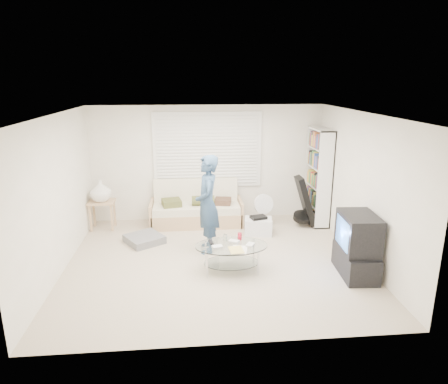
{
  "coord_description": "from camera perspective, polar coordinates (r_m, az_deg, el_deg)",
  "views": [
    {
      "loc": [
        -0.43,
        -6.27,
        3.04
      ],
      "look_at": [
        0.18,
        0.3,
        1.15
      ],
      "focal_mm": 32.0,
      "sensor_mm": 36.0,
      "label": 1
    }
  ],
  "objects": [
    {
      "name": "grey_floor_pillow",
      "position": [
        7.84,
        -11.31,
        -6.61
      ],
      "size": [
        0.86,
        0.86,
        0.14
      ],
      "primitive_type": "cube",
      "rotation": [
        0.0,
        0.0,
        0.57
      ],
      "color": "slate",
      "rests_on": "ground"
    },
    {
      "name": "standing_person",
      "position": [
        7.08,
        -2.39,
        -1.76
      ],
      "size": [
        0.42,
        0.64,
        1.77
      ],
      "primitive_type": "imported",
      "rotation": [
        0.0,
        0.0,
        -1.57
      ],
      "color": "#2E4C67",
      "rests_on": "ground"
    },
    {
      "name": "futon_sofa",
      "position": [
        8.59,
        -3.96,
        -2.57
      ],
      "size": [
        1.95,
        0.78,
        0.95
      ],
      "color": "tan",
      "rests_on": "ground"
    },
    {
      "name": "coffee_table",
      "position": [
        6.54,
        1.1,
        -8.27
      ],
      "size": [
        1.18,
        0.76,
        0.56
      ],
      "color": "silver",
      "rests_on": "ground"
    },
    {
      "name": "window_blinds",
      "position": [
        8.61,
        -2.36,
        6.01
      ],
      "size": [
        2.32,
        0.08,
        1.62
      ],
      "color": "silver",
      "rests_on": "ground"
    },
    {
      "name": "storage_bin",
      "position": [
        8.09,
        4.91,
        -4.83
      ],
      "size": [
        0.59,
        0.46,
        0.38
      ],
      "color": "white",
      "rests_on": "ground"
    },
    {
      "name": "floor_fan",
      "position": [
        8.46,
        5.64,
        -2.2
      ],
      "size": [
        0.43,
        0.28,
        0.7
      ],
      "color": "white",
      "rests_on": "ground"
    },
    {
      "name": "ground",
      "position": [
        6.98,
        -1.25,
        -9.82
      ],
      "size": [
        5.0,
        5.0,
        0.0
      ],
      "primitive_type": "plane",
      "color": "tan",
      "rests_on": "ground"
    },
    {
      "name": "tv_unit",
      "position": [
        6.69,
        18.46,
        -7.3
      ],
      "size": [
        0.56,
        0.96,
        1.01
      ],
      "color": "black",
      "rests_on": "ground"
    },
    {
      "name": "guitar_case",
      "position": [
        8.55,
        11.44,
        -1.78
      ],
      "size": [
        0.46,
        0.4,
        1.06
      ],
      "color": "black",
      "rests_on": "ground"
    },
    {
      "name": "side_table",
      "position": [
        8.54,
        -17.19,
        -0.11
      ],
      "size": [
        0.53,
        0.43,
        1.05
      ],
      "color": "tan",
      "rests_on": "ground"
    },
    {
      "name": "room_shell",
      "position": [
        6.91,
        -1.61,
        4.21
      ],
      "size": [
        5.02,
        4.52,
        2.51
      ],
      "color": "silver",
      "rests_on": "ground"
    },
    {
      "name": "bookshelf",
      "position": [
        8.7,
        13.32,
        2.13
      ],
      "size": [
        0.32,
        0.86,
        2.04
      ],
      "color": "white",
      "rests_on": "ground"
    }
  ]
}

